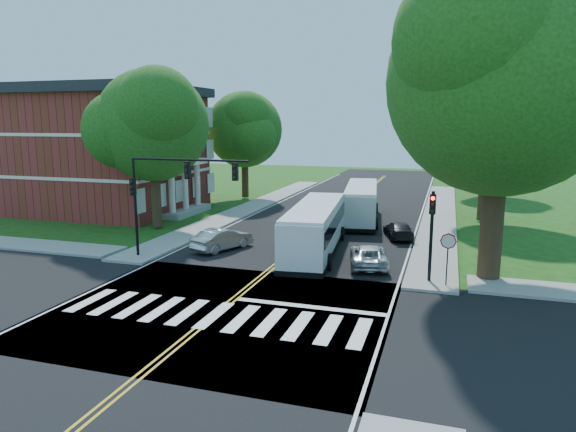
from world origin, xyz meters
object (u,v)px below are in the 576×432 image
at_px(hatchback, 222,239).
at_px(signal_nw, 170,184).
at_px(suv, 369,256).
at_px(bus_follow, 361,202).
at_px(dark_sedan, 398,230).
at_px(bus_lead, 315,228).
at_px(signal_ne, 432,224).

bearing_deg(hatchback, signal_nw, 84.18).
bearing_deg(suv, bus_follow, -90.01).
bearing_deg(dark_sedan, signal_nw, 23.32).
bearing_deg(hatchback, bus_lead, -148.70).
bearing_deg(bus_lead, signal_nw, 23.44).
bearing_deg(dark_sedan, bus_follow, -74.12).
bearing_deg(hatchback, signal_ne, -172.54).
height_order(hatchback, dark_sedan, hatchback).
bearing_deg(bus_lead, signal_ne, 142.87).
relative_size(signal_nw, signal_ne, 1.62).
relative_size(bus_follow, dark_sedan, 2.86).
bearing_deg(dark_sedan, hatchback, 16.74).
bearing_deg(hatchback, bus_follow, -97.06).
bearing_deg(dark_sedan, suv, 66.76).
distance_m(signal_ne, bus_follow, 16.32).
relative_size(signal_nw, suv, 1.68).
relative_size(bus_lead, hatchback, 2.80).
xyz_separation_m(bus_lead, dark_sedan, (4.39, 5.58, -0.98)).
xyz_separation_m(bus_lead, suv, (3.49, -1.89, -0.95)).
bearing_deg(suv, dark_sedan, -108.06).
bearing_deg(suv, signal_ne, 134.91).
height_order(signal_nw, bus_lead, signal_nw).
bearing_deg(bus_lead, dark_sedan, -134.14).
height_order(suv, dark_sedan, suv).
distance_m(bus_follow, suv, 13.24).
bearing_deg(suv, bus_lead, -39.63).
bearing_deg(bus_follow, dark_sedan, 114.59).
xyz_separation_m(signal_ne, bus_follow, (-5.86, 15.16, -1.46)).
relative_size(bus_follow, suv, 2.62).
distance_m(bus_follow, dark_sedan, 6.55).
bearing_deg(suv, hatchback, -16.95).
height_order(hatchback, suv, hatchback).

